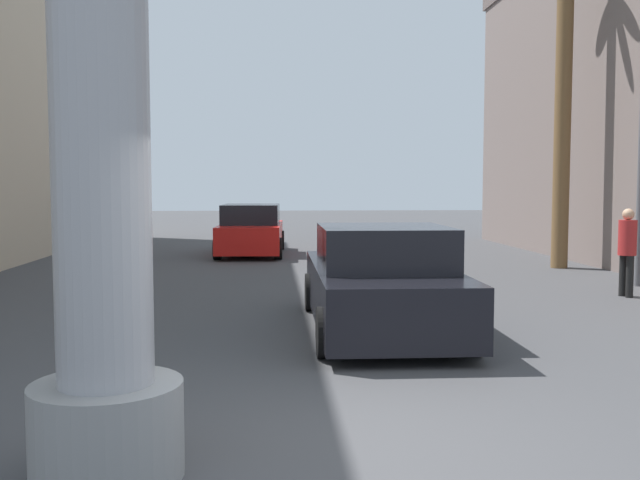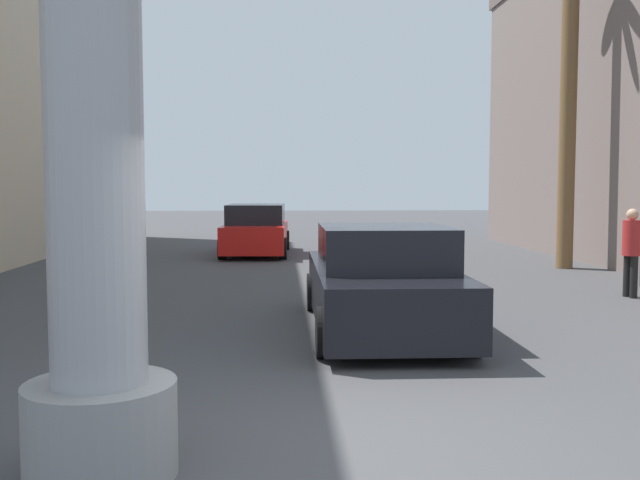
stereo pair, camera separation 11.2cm
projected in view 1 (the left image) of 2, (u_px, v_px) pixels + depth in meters
The scene contains 6 objects.
ground_plane at pixel (300, 283), 15.71m from camera, with size 93.07×93.07×0.00m, color #424244.
street_lamp at pixel (628, 92), 14.85m from camera, with size 2.28×0.28×6.74m.
car_lead at pixel (381, 283), 10.43m from camera, with size 2.09×4.84×1.56m.
car_far at pixel (251, 231), 22.19m from camera, with size 2.12×4.62×1.56m.
palm_tree_mid_right at pixel (563, 69), 18.25m from camera, with size 2.47×2.43×8.78m.
pedestrian_mid_right at pixel (627, 246), 13.63m from camera, with size 0.40×0.40×1.70m.
Camera 1 is at (-0.66, -5.58, 2.13)m, focal length 40.00 mm.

